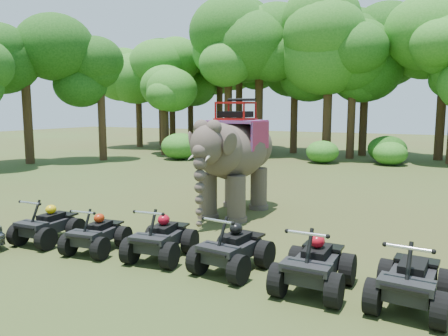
{
  "coord_description": "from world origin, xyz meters",
  "views": [
    {
      "loc": [
        5.3,
        -9.41,
        3.53
      ],
      "look_at": [
        0.0,
        1.2,
        1.9
      ],
      "focal_mm": 35.0,
      "sensor_mm": 36.0,
      "label": 1
    }
  ],
  "objects_px": {
    "elephant": "(235,157)",
    "atv_1": "(96,229)",
    "atv_3": "(232,242)",
    "atv_4": "(315,257)",
    "atv_5": "(412,273)",
    "atv_0": "(47,220)",
    "atv_2": "(161,232)"
  },
  "relations": [
    {
      "from": "atv_1",
      "to": "atv_3",
      "type": "relative_size",
      "value": 0.89
    },
    {
      "from": "atv_0",
      "to": "atv_1",
      "type": "xyz_separation_m",
      "value": [
        1.69,
        0.0,
        -0.03
      ]
    },
    {
      "from": "elephant",
      "to": "atv_0",
      "type": "bearing_deg",
      "value": -121.8
    },
    {
      "from": "atv_3",
      "to": "atv_4",
      "type": "relative_size",
      "value": 0.96
    },
    {
      "from": "atv_3",
      "to": "elephant",
      "type": "bearing_deg",
      "value": 121.57
    },
    {
      "from": "atv_5",
      "to": "atv_0",
      "type": "bearing_deg",
      "value": -174.66
    },
    {
      "from": "atv_2",
      "to": "atv_4",
      "type": "height_order",
      "value": "atv_4"
    },
    {
      "from": "elephant",
      "to": "atv_1",
      "type": "bearing_deg",
      "value": -105.89
    },
    {
      "from": "atv_1",
      "to": "atv_5",
      "type": "xyz_separation_m",
      "value": [
        7.18,
        0.12,
        0.08
      ]
    },
    {
      "from": "atv_3",
      "to": "atv_4",
      "type": "xyz_separation_m",
      "value": [
        1.88,
        -0.22,
        0.02
      ]
    },
    {
      "from": "atv_0",
      "to": "atv_5",
      "type": "bearing_deg",
      "value": -1.46
    },
    {
      "from": "atv_0",
      "to": "atv_2",
      "type": "distance_m",
      "value": 3.43
    },
    {
      "from": "atv_5",
      "to": "atv_4",
      "type": "bearing_deg",
      "value": -175.38
    },
    {
      "from": "atv_4",
      "to": "atv_0",
      "type": "bearing_deg",
      "value": -178.46
    },
    {
      "from": "atv_0",
      "to": "atv_3",
      "type": "bearing_deg",
      "value": 1.42
    },
    {
      "from": "atv_4",
      "to": "atv_5",
      "type": "relative_size",
      "value": 1.02
    },
    {
      "from": "atv_3",
      "to": "atv_2",
      "type": "bearing_deg",
      "value": -171.91
    },
    {
      "from": "atv_2",
      "to": "atv_0",
      "type": "bearing_deg",
      "value": 178.36
    },
    {
      "from": "elephant",
      "to": "atv_3",
      "type": "relative_size",
      "value": 2.64
    },
    {
      "from": "elephant",
      "to": "atv_3",
      "type": "distance_m",
      "value": 5.41
    },
    {
      "from": "atv_1",
      "to": "atv_2",
      "type": "distance_m",
      "value": 1.75
    },
    {
      "from": "elephant",
      "to": "atv_0",
      "type": "distance_m",
      "value": 6.11
    },
    {
      "from": "atv_1",
      "to": "atv_5",
      "type": "height_order",
      "value": "atv_5"
    },
    {
      "from": "atv_5",
      "to": "atv_2",
      "type": "bearing_deg",
      "value": -177.29
    },
    {
      "from": "atv_0",
      "to": "atv_2",
      "type": "xyz_separation_m",
      "value": [
        3.42,
        0.3,
        0.03
      ]
    },
    {
      "from": "atv_2",
      "to": "atv_5",
      "type": "height_order",
      "value": "atv_5"
    },
    {
      "from": "atv_1",
      "to": "atv_2",
      "type": "relative_size",
      "value": 0.9
    },
    {
      "from": "atv_0",
      "to": "atv_3",
      "type": "relative_size",
      "value": 0.94
    },
    {
      "from": "atv_0",
      "to": "atv_4",
      "type": "height_order",
      "value": "atv_4"
    },
    {
      "from": "atv_0",
      "to": "atv_5",
      "type": "distance_m",
      "value": 8.88
    },
    {
      "from": "elephant",
      "to": "atv_1",
      "type": "relative_size",
      "value": 2.97
    },
    {
      "from": "atv_2",
      "to": "elephant",
      "type": "bearing_deg",
      "value": 87.57
    }
  ]
}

